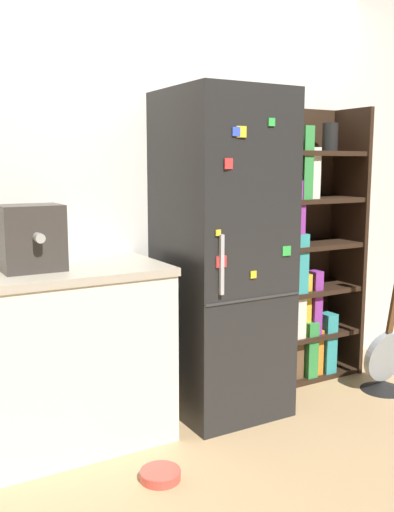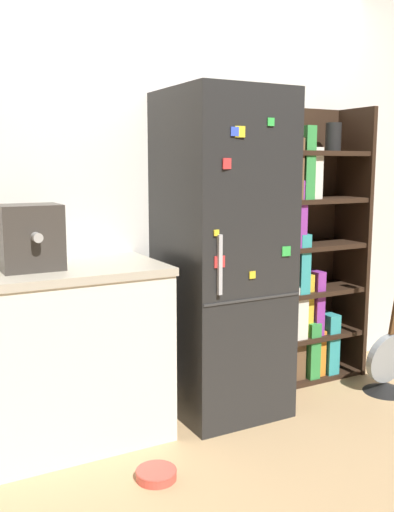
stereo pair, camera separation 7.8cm
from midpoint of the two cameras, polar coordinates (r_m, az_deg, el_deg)
name	(u,v)px [view 2 (the right image)]	position (r m, az deg, el deg)	size (l,w,h in m)	color
ground_plane	(232,414)	(3.35, 4.18, -15.48)	(16.00, 16.00, 0.00)	tan
wall_back	(192,180)	(3.46, 0.17, 7.56)	(8.00, 0.05, 2.60)	silver
refrigerator	(221,255)	(3.19, 3.14, 0.13)	(0.60, 0.67, 1.79)	black
bookshelf	(296,263)	(3.73, 10.47, -0.66)	(0.74, 0.35, 1.76)	black
kitchen_counter	(63,354)	(2.98, -12.51, -9.59)	(1.01, 0.60, 0.90)	silver
espresso_machine	(30,237)	(2.80, -15.57, 1.81)	(0.28, 0.29, 0.31)	#38332D
guitar	(388,364)	(3.77, 19.15, -10.19)	(0.31, 0.30, 1.26)	black
pet_bowl	(156,474)	(2.74, -3.22, -20.91)	(0.19, 0.19, 0.04)	#D84C3F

